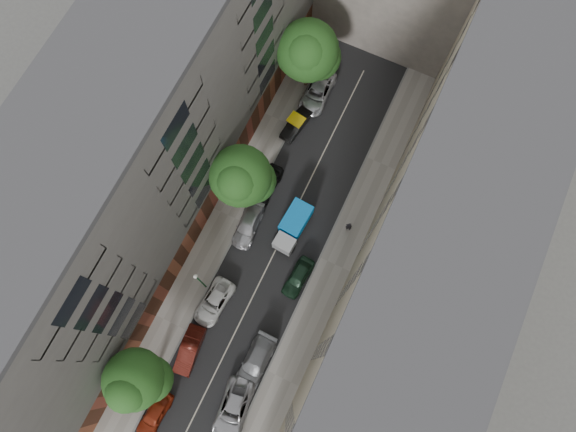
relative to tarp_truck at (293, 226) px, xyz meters
The scene contains 22 objects.
ground 1.90m from the tarp_truck, 114.43° to the right, with size 120.00×120.00×0.00m, color #4C4C49.
road_surface 1.89m from the tarp_truck, 114.43° to the right, with size 8.00×44.00×0.02m, color black.
sidewalk_left 6.35m from the tarp_truck, 167.78° to the right, with size 3.00×44.00×0.15m, color gray.
sidewalk_right 5.20m from the tarp_truck, 15.08° to the right, with size 3.00×44.00×0.15m, color gray.
building_left 14.60m from the tarp_truck, behind, with size 8.00×44.00×20.00m, color #4B4946.
building_right 13.67m from the tarp_truck, ahead, with size 8.00×44.00×20.00m, color tan.
tarp_truck is the anchor object (origin of this frame).
car_left_0 19.81m from the tarp_truck, 100.32° to the right, with size 1.61×4.00×1.36m, color maroon.
car_left_1 14.09m from the tarp_truck, 103.97° to the right, with size 1.51×4.33×1.43m, color #4E160F.
car_left_2 9.75m from the tarp_truck, 110.44° to the right, with size 2.11×4.57×1.27m, color silver.
car_left_3 4.16m from the tarp_truck, 158.36° to the right, with size 1.89×4.65×1.35m, color #B9B9BE.
car_left_4 4.90m from the tarp_truck, 145.44° to the left, with size 1.74×4.33×1.47m, color black.
car_left_5 10.57m from the tarp_truck, 113.46° to the left, with size 1.37×3.92×1.29m, color black.
car_left_6 14.28m from the tarp_truck, 105.27° to the left, with size 2.48×5.38×1.50m, color #B8B9BD.
car_right_0 16.48m from the tarp_truck, 82.32° to the right, with size 2.45×5.31×1.47m, color #AEAEB3.
car_right_1 12.33m from the tarp_truck, 79.71° to the right, with size 2.08×5.10×1.48m, color slate.
car_right_2 4.62m from the tarp_truck, 58.61° to the right, with size 1.62×4.02×1.37m, color black.
tree_near 18.48m from the tarp_truck, 106.56° to the right, with size 5.05×4.75×8.34m.
tree_mid 6.98m from the tarp_truck, behind, with size 5.61×5.38×8.59m.
tree_far 15.88m from the tarp_truck, 110.05° to the left, with size 5.93×5.75×8.61m.
lamp_post 9.80m from the tarp_truck, 120.40° to the right, with size 0.36×0.36×5.65m.
pedestrian 5.16m from the tarp_truck, 26.27° to the left, with size 0.60×0.39×1.64m, color black.
Camera 1 is at (5.48, -9.98, 46.29)m, focal length 32.00 mm.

